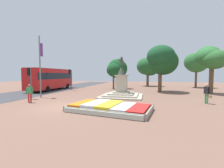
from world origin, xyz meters
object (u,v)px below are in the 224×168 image
Objects in this scene: statue_monument at (121,89)px; traffic_light_far_corner at (70,76)px; pedestrian_with_handbag at (207,92)px; flower_planter at (109,107)px; banner_pole at (40,66)px; city_bus at (51,78)px; pedestrian_crossing_plaza at (30,92)px; traffic_light_mid_block at (30,77)px.

statue_monument is 1.38× the size of traffic_light_far_corner.
traffic_light_far_corner is 19.15m from pedestrian_with_handbag.
flower_planter is 1.80× the size of traffic_light_far_corner.
statue_monument is at bearing -29.61° from traffic_light_far_corner.
banner_pole reaches higher than city_bus.
flower_planter is at bearing -88.18° from statue_monument.
pedestrian_crossing_plaza is at bearing -68.72° from banner_pole.
traffic_light_mid_block reaches higher than flower_planter.
statue_monument is at bearing 16.52° from banner_pole.
banner_pole reaches higher than statue_monument.
pedestrian_crossing_plaza is at bearing -64.05° from city_bus.
statue_monument is (-0.22, 6.84, 0.63)m from flower_planter.
pedestrian_crossing_plaza is (-7.80, 1.33, 0.75)m from flower_planter.
traffic_light_far_corner reaches higher than pedestrian_crossing_plaza.
flower_planter is 0.90× the size of banner_pole.
traffic_light_mid_block reaches higher than pedestrian_with_handbag.
flower_planter is 17.73m from city_bus.
traffic_light_mid_block is 9.14m from traffic_light_far_corner.
statue_monument is 9.50m from banner_pole.
traffic_light_far_corner is 2.02× the size of pedestrian_crossing_plaza.
banner_pole reaches higher than traffic_light_mid_block.
statue_monument is 0.46× the size of city_bus.
statue_monument reaches higher than pedestrian_crossing_plaza.
city_bus is (-12.75, 5.11, 1.16)m from statue_monument.
pedestrian_with_handbag is at bearing 11.06° from pedestrian_crossing_plaza.
flower_planter is at bearing -9.65° from pedestrian_crossing_plaza.
city_bus is at bearing 158.18° from statue_monument.
traffic_light_far_corner reaches higher than pedestrian_with_handbag.
flower_planter is at bearing -51.67° from traffic_light_far_corner.
pedestrian_with_handbag is at bearing -24.21° from traffic_light_far_corner.
banner_pole is at bearing 73.79° from traffic_light_mid_block.
city_bus is 5.79× the size of pedestrian_with_handbag.
banner_pole is 0.66× the size of city_bus.
city_bus is (-3.68, 8.88, -0.27)m from traffic_light_mid_block.
flower_planter is 3.63× the size of pedestrian_crossing_plaza.
city_bus is (-3.32, -0.25, -0.39)m from traffic_light_far_corner.
pedestrian_with_handbag reaches higher than flower_planter.
traffic_light_far_corner is (-0.36, 9.13, 0.11)m from traffic_light_mid_block.
city_bus reaches higher than flower_planter.
city_bus is 11.86m from pedestrian_crossing_plaza.
traffic_light_far_corner is (-9.43, 5.36, 1.55)m from statue_monument.
statue_monument reaches higher than city_bus.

